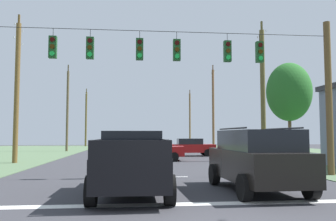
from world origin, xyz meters
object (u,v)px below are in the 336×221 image
object	(u,v)px
suv_black	(256,158)
utility_pole_distant_right	(67,109)
tree_roadside_right	(289,92)
overhead_signal_span	(162,83)
utility_pole_far_left	(17,89)
distant_car_crossing_white	(254,148)
utility_pole_far_right	(213,108)
distant_car_far_parked	(190,147)
utility_pole_mid_right	(263,93)
distant_car_oncoming	(154,149)
utility_pole_near_left	(190,118)
utility_pole_distant_left	(86,118)
pickup_truck	(132,162)

from	to	relation	value
suv_black	utility_pole_distant_right	xyz separation A→B (m)	(-11.42, 28.97, 3.67)
utility_pole_distant_right	tree_roadside_right	size ratio (longest dim) A/B	1.20
overhead_signal_span	utility_pole_far_left	distance (m)	12.21
distant_car_crossing_white	utility_pole_far_right	size ratio (longest dim) A/B	0.42
overhead_signal_span	utility_pole_far_left	size ratio (longest dim) A/B	1.59
distant_car_far_parked	utility_pole_mid_right	xyz separation A→B (m)	(4.31, -6.18, 4.04)
overhead_signal_span	distant_car_oncoming	distance (m)	10.46
utility_pole_far_right	tree_roadside_right	size ratio (longest dim) A/B	1.27
distant_car_crossing_white	utility_pole_near_left	size ratio (longest dim) A/B	0.46
overhead_signal_span	utility_pole_distant_left	size ratio (longest dim) A/B	1.68
tree_roadside_right	utility_pole_distant_left	bearing A→B (deg)	127.15
tree_roadside_right	pickup_truck	bearing A→B (deg)	-126.84
utility_pole_mid_right	utility_pole_far_left	xyz separation A→B (m)	(-16.81, -0.51, 0.01)
utility_pole_distant_right	utility_pole_mid_right	bearing A→B (deg)	-43.98
utility_pole_mid_right	utility_pole_near_left	distance (m)	34.01
utility_pole_far_right	tree_roadside_right	bearing A→B (deg)	-72.58
utility_pole_far_left	distant_car_far_parked	bearing A→B (deg)	28.17
utility_pole_far_left	tree_roadside_right	xyz separation A→B (m)	(21.09, 5.57, 0.73)
utility_pole_mid_right	utility_pole_far_right	distance (m)	17.43
distant_car_oncoming	utility_pole_distant_left	distance (m)	33.36
overhead_signal_span	utility_pole_far_left	world-z (taller)	utility_pole_far_left
distant_car_oncoming	tree_roadside_right	xyz separation A→B (m)	(12.05, 4.04, 4.78)
pickup_truck	utility_pole_mid_right	world-z (taller)	utility_pole_mid_right
utility_pole_distant_right	utility_pole_near_left	bearing A→B (deg)	46.85
suv_black	utility_pole_mid_right	world-z (taller)	utility_pole_mid_right
utility_pole_mid_right	distant_car_far_parked	bearing A→B (deg)	124.89
distant_car_oncoming	utility_pole_far_left	distance (m)	10.02
overhead_signal_span	utility_pole_far_right	xyz separation A→B (m)	(8.39, 26.34, 0.96)
utility_pole_far_left	suv_black	bearing A→B (deg)	-46.96
utility_pole_mid_right	utility_pole_near_left	size ratio (longest dim) A/B	1.06
tree_roadside_right	utility_pole_far_right	bearing A→B (deg)	107.42
pickup_truck	utility_pole_near_left	bearing A→B (deg)	78.63
distant_car_oncoming	utility_pole_mid_right	bearing A→B (deg)	-7.45
suv_black	utility_pole_mid_right	xyz separation A→B (m)	(5.20, 12.93, 3.77)
distant_car_crossing_white	utility_pole_distant_right	distance (m)	21.71
distant_car_far_parked	utility_pole_distant_right	size ratio (longest dim) A/B	0.44
distant_car_far_parked	utility_pole_distant_right	bearing A→B (deg)	141.31
utility_pole_distant_right	tree_roadside_right	distance (m)	23.63
suv_black	utility_pole_far_left	bearing A→B (deg)	133.04
pickup_truck	distant_car_crossing_white	world-z (taller)	pickup_truck
pickup_truck	utility_pole_distant_right	world-z (taller)	utility_pole_distant_right
utility_pole_far_right	utility_pole_far_left	size ratio (longest dim) A/B	1.06
distant_car_crossing_white	utility_pole_near_left	world-z (taller)	utility_pole_near_left
suv_black	utility_pole_near_left	distance (m)	47.39
distant_car_far_parked	utility_pole_distant_left	size ratio (longest dim) A/B	0.46
suv_black	utility_pole_near_left	world-z (taller)	utility_pole_near_left
pickup_truck	utility_pole_distant_right	xyz separation A→B (m)	(-7.39, 29.02, 3.76)
distant_car_oncoming	utility_pole_near_left	size ratio (longest dim) A/B	0.46
suv_black	distant_car_far_parked	size ratio (longest dim) A/B	1.12
utility_pole_mid_right	utility_pole_near_left	xyz separation A→B (m)	(0.22, 34.01, -0.12)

